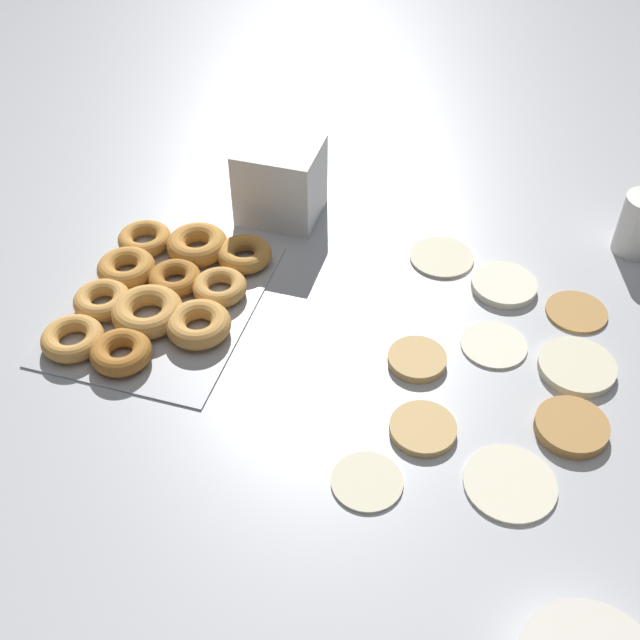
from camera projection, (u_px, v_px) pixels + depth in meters
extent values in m
plane|color=#B2B5BA|center=(404.00, 360.00, 1.14)|extent=(3.00, 3.00, 0.00)
cylinder|color=beige|center=(510.00, 482.00, 0.98)|extent=(0.12, 0.12, 0.01)
cylinder|color=silver|center=(494.00, 344.00, 1.16)|extent=(0.10, 0.10, 0.01)
cylinder|color=beige|center=(577.00, 367.00, 1.12)|extent=(0.11, 0.11, 0.01)
cylinder|color=tan|center=(423.00, 429.00, 1.04)|extent=(0.09, 0.09, 0.01)
cylinder|color=silver|center=(504.00, 285.00, 1.25)|extent=(0.10, 0.10, 0.01)
cylinder|color=beige|center=(442.00, 256.00, 1.30)|extent=(0.10, 0.10, 0.01)
cylinder|color=tan|center=(416.00, 362.00, 1.13)|extent=(0.08, 0.08, 0.01)
cylinder|color=beige|center=(371.00, 482.00, 0.99)|extent=(0.09, 0.09, 0.01)
cylinder|color=#B27F42|center=(577.00, 311.00, 1.21)|extent=(0.09, 0.09, 0.01)
cylinder|color=#B27F42|center=(571.00, 427.00, 1.04)|extent=(0.10, 0.10, 0.02)
cube|color=#ADAFB5|center=(163.00, 303.00, 1.22)|extent=(0.36, 0.28, 0.01)
torus|color=#C68438|center=(145.00, 239.00, 1.31)|extent=(0.09, 0.09, 0.02)
torus|color=#C68438|center=(126.00, 268.00, 1.26)|extent=(0.09, 0.09, 0.03)
torus|color=#D19347|center=(102.00, 300.00, 1.20)|extent=(0.09, 0.09, 0.03)
torus|color=#D19347|center=(73.00, 338.00, 1.15)|extent=(0.09, 0.09, 0.03)
torus|color=#C68438|center=(197.00, 245.00, 1.30)|extent=(0.10, 0.10, 0.03)
torus|color=#AD6B28|center=(175.00, 278.00, 1.24)|extent=(0.08, 0.08, 0.03)
torus|color=#D19347|center=(147.00, 312.00, 1.18)|extent=(0.11, 0.11, 0.03)
torus|color=#AD6B28|center=(121.00, 352.00, 1.12)|extent=(0.09, 0.09, 0.03)
torus|color=#C68438|center=(244.00, 254.00, 1.28)|extent=(0.09, 0.09, 0.03)
torus|color=#D19347|center=(220.00, 287.00, 1.23)|extent=(0.08, 0.08, 0.02)
torus|color=#D19347|center=(198.00, 324.00, 1.16)|extent=(0.10, 0.10, 0.03)
cube|color=white|center=(281.00, 208.00, 1.39)|extent=(0.12, 0.13, 0.02)
cube|color=white|center=(281.00, 197.00, 1.37)|extent=(0.12, 0.13, 0.02)
cube|color=white|center=(280.00, 187.00, 1.36)|extent=(0.12, 0.13, 0.02)
cube|color=white|center=(280.00, 175.00, 1.34)|extent=(0.12, 0.13, 0.02)
cube|color=white|center=(280.00, 164.00, 1.32)|extent=(0.12, 0.13, 0.02)
cube|color=white|center=(279.00, 152.00, 1.31)|extent=(0.12, 0.13, 0.02)
cylinder|color=white|center=(640.00, 225.00, 1.29)|extent=(0.07, 0.07, 0.10)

